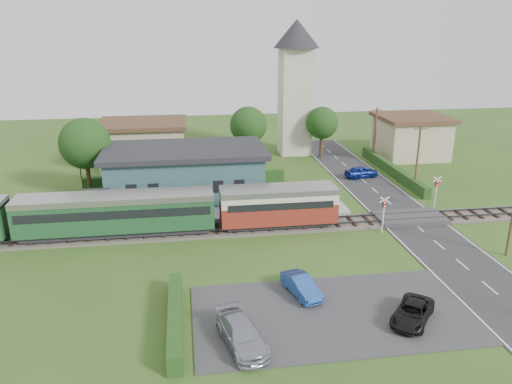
{
  "coord_description": "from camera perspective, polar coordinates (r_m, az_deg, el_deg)",
  "views": [
    {
      "loc": [
        -10.0,
        -37.69,
        16.95
      ],
      "look_at": [
        -3.84,
        4.0,
        2.72
      ],
      "focal_mm": 35.0,
      "sensor_mm": 36.0,
      "label": 1
    }
  ],
  "objects": [
    {
      "name": "pedestrian_near",
      "position": [
        46.06,
        -0.39,
        -1.1
      ],
      "size": [
        0.77,
        0.61,
        1.86
      ],
      "primitive_type": "imported",
      "rotation": [
        0.0,
        0.0,
        2.86
      ],
      "color": "gray",
      "rests_on": "platform"
    },
    {
      "name": "utility_pole_d",
      "position": [
        65.78,
        13.46,
        6.46
      ],
      "size": [
        1.4,
        0.22,
        7.0
      ],
      "color": "#473321",
      "rests_on": "ground"
    },
    {
      "name": "pedestrian_far",
      "position": [
        46.18,
        -13.63,
        -1.8
      ],
      "size": [
        0.7,
        0.84,
        1.56
      ],
      "primitive_type": "imported",
      "rotation": [
        0.0,
        0.0,
        1.42
      ],
      "color": "gray",
      "rests_on": "platform"
    },
    {
      "name": "platform",
      "position": [
        46.04,
        -7.83,
        -2.83
      ],
      "size": [
        30.0,
        3.0,
        0.45
      ],
      "primitive_type": "cube",
      "color": "gray",
      "rests_on": "ground"
    },
    {
      "name": "car_park_blue",
      "position": [
        33.32,
        5.2,
        -10.61
      ],
      "size": [
        2.25,
        3.99,
        1.24
      ],
      "primitive_type": "imported",
      "rotation": [
        0.0,
        0.0,
        0.26
      ],
      "color": "#21489C",
      "rests_on": "car_park"
    },
    {
      "name": "car_park_dark",
      "position": [
        31.94,
        17.44,
        -13.0
      ],
      "size": [
        4.03,
        4.35,
        1.13
      ],
      "primitive_type": "imported",
      "rotation": [
        0.0,
        0.0,
        -0.68
      ],
      "color": "black",
      "rests_on": "car_park"
    },
    {
      "name": "equipment_hut",
      "position": [
        46.2,
        -17.88,
        -1.49
      ],
      "size": [
        2.3,
        2.3,
        2.55
      ],
      "color": "beige",
      "rests_on": "platform"
    },
    {
      "name": "house_east",
      "position": [
        70.05,
        17.26,
        6.16
      ],
      "size": [
        8.8,
        8.8,
        5.5
      ],
      "color": "tan",
      "rests_on": "ground"
    },
    {
      "name": "crossing_signal_near",
      "position": [
        43.34,
        14.41,
        -1.94
      ],
      "size": [
        0.84,
        0.28,
        3.28
      ],
      "color": "silver",
      "rests_on": "ground"
    },
    {
      "name": "road",
      "position": [
        45.91,
        18.17,
        -3.96
      ],
      "size": [
        6.0,
        70.0,
        0.05
      ],
      "primitive_type": "cube",
      "color": "#28282B",
      "rests_on": "ground"
    },
    {
      "name": "tree_c",
      "position": [
        66.38,
        7.56,
        7.82
      ],
      "size": [
        4.2,
        4.2,
        6.78
      ],
      "color": "#332316",
      "rests_on": "ground"
    },
    {
      "name": "streetlamp_west",
      "position": [
        60.55,
        -19.65,
        4.28
      ],
      "size": [
        0.3,
        0.3,
        5.15
      ],
      "color": "#3F3F47",
      "rests_on": "ground"
    },
    {
      "name": "church_tower",
      "position": [
        67.72,
        4.55,
        12.9
      ],
      "size": [
        6.0,
        6.0,
        17.6
      ],
      "color": "beige",
      "rests_on": "ground"
    },
    {
      "name": "crossing_deck",
      "position": [
        47.49,
        17.15,
        -2.84
      ],
      "size": [
        6.2,
        3.4,
        0.45
      ],
      "primitive_type": "cube",
      "color": "#333335",
      "rests_on": "ground"
    },
    {
      "name": "hedge_station",
      "position": [
        55.63,
        -8.03,
        1.43
      ],
      "size": [
        22.0,
        0.8,
        1.3
      ],
      "primitive_type": "cube",
      "color": "#193814",
      "rests_on": "ground"
    },
    {
      "name": "streetlamp_east",
      "position": [
        71.1,
        13.33,
        6.87
      ],
      "size": [
        0.3,
        0.3,
        5.15
      ],
      "color": "#3F3F47",
      "rests_on": "ground"
    },
    {
      "name": "car_on_road",
      "position": [
        59.0,
        11.96,
        2.27
      ],
      "size": [
        4.11,
        2.25,
        1.33
      ],
      "primitive_type": "imported",
      "rotation": [
        0.0,
        0.0,
        1.75
      ],
      "color": "navy",
      "rests_on": "road"
    },
    {
      "name": "tree_b",
      "position": [
        62.37,
        -0.88,
        7.62
      ],
      "size": [
        4.6,
        4.6,
        7.34
      ],
      "color": "#332316",
      "rests_on": "ground"
    },
    {
      "name": "railway_track",
      "position": [
        44.26,
        5.32,
        -3.79
      ],
      "size": [
        76.0,
        3.2,
        0.49
      ],
      "color": "#4C443D",
      "rests_on": "ground"
    },
    {
      "name": "car_park",
      "position": [
        31.91,
        8.63,
        -13.58
      ],
      "size": [
        17.0,
        9.0,
        0.08
      ],
      "primitive_type": "cube",
      "color": "#333335",
      "rests_on": "ground"
    },
    {
      "name": "utility_pole_c",
      "position": [
        55.12,
        17.97,
        3.75
      ],
      "size": [
        1.4,
        0.22,
        7.0
      ],
      "color": "#473321",
      "rests_on": "ground"
    },
    {
      "name": "hedge_carpark",
      "position": [
        30.47,
        -9.23,
        -14.07
      ],
      "size": [
        0.8,
        9.0,
        1.2
      ],
      "primitive_type": "cube",
      "color": "#193814",
      "rests_on": "ground"
    },
    {
      "name": "house_west",
      "position": [
        64.47,
        -12.7,
        5.51
      ],
      "size": [
        10.8,
        8.8,
        5.5
      ],
      "color": "tan",
      "rests_on": "ground"
    },
    {
      "name": "crossing_signal_far",
      "position": [
        50.47,
        19.92,
        0.44
      ],
      "size": [
        0.84,
        0.28,
        3.28
      ],
      "color": "silver",
      "rests_on": "ground"
    },
    {
      "name": "tree_a",
      "position": [
        53.91,
        -18.96,
        5.25
      ],
      "size": [
        5.2,
        5.2,
        8.0
      ],
      "color": "#332316",
      "rests_on": "ground"
    },
    {
      "name": "train",
      "position": [
        43.29,
        -19.85,
        -2.45
      ],
      "size": [
        43.2,
        2.9,
        3.4
      ],
      "color": "#232328",
      "rests_on": "ground"
    },
    {
      "name": "hedge_roadside",
      "position": [
        61.12,
        15.28,
        2.47
      ],
      "size": [
        0.8,
        18.0,
        1.2
      ],
      "primitive_type": "cube",
      "color": "#193814",
      "rests_on": "ground"
    },
    {
      "name": "station_building",
      "position": [
        50.73,
        -8.07,
        2.15
      ],
      "size": [
        16.0,
        9.0,
        5.3
      ],
      "color": "#336464",
      "rests_on": "ground"
    },
    {
      "name": "ground",
      "position": [
        42.52,
        5.94,
        -4.94
      ],
      "size": [
        120.0,
        120.0,
        0.0
      ],
      "primitive_type": "plane",
      "color": "#2D4C19"
    },
    {
      "name": "car_park_silver",
      "position": [
        28.51,
        -1.64,
        -15.94
      ],
      "size": [
        2.96,
        5.03,
        1.37
      ],
      "primitive_type": "imported",
      "rotation": [
        0.0,
        0.0,
        0.24
      ],
      "color": "#8F92A1",
      "rests_on": "car_park"
    }
  ]
}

